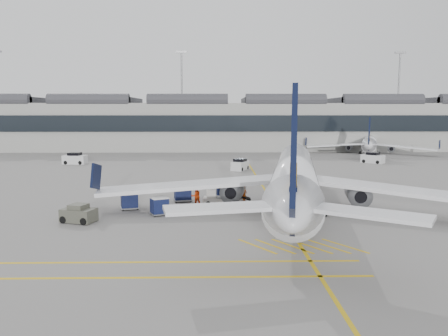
{
  "coord_description": "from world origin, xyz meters",
  "views": [
    {
      "loc": [
        4.21,
        -35.63,
        9.07
      ],
      "look_at": [
        4.98,
        3.66,
        4.0
      ],
      "focal_mm": 35.0,
      "sensor_mm": 36.0,
      "label": 1
    }
  ],
  "objects_px": {
    "baggage_cart_a": "(223,188)",
    "ramp_agent_b": "(196,196)",
    "airliner_main": "(294,177)",
    "ramp_agent_a": "(244,195)",
    "belt_loader": "(222,199)",
    "pushback_tug": "(79,214)"
  },
  "relations": [
    {
      "from": "baggage_cart_a",
      "to": "ramp_agent_b",
      "type": "relative_size",
      "value": 1.16
    },
    {
      "from": "airliner_main",
      "to": "ramp_agent_a",
      "type": "xyz_separation_m",
      "value": [
        -4.44,
        2.74,
        -2.14
      ]
    },
    {
      "from": "belt_loader",
      "to": "ramp_agent_b",
      "type": "relative_size",
      "value": 2.37
    },
    {
      "from": "belt_loader",
      "to": "pushback_tug",
      "type": "relative_size",
      "value": 1.53
    },
    {
      "from": "airliner_main",
      "to": "ramp_agent_b",
      "type": "distance_m",
      "value": 9.57
    },
    {
      "from": "baggage_cart_a",
      "to": "ramp_agent_a",
      "type": "bearing_deg",
      "value": -80.98
    },
    {
      "from": "ramp_agent_a",
      "to": "ramp_agent_b",
      "type": "height_order",
      "value": "ramp_agent_b"
    },
    {
      "from": "ramp_agent_a",
      "to": "belt_loader",
      "type": "bearing_deg",
      "value": 125.51
    },
    {
      "from": "belt_loader",
      "to": "baggage_cart_a",
      "type": "height_order",
      "value": "baggage_cart_a"
    },
    {
      "from": "belt_loader",
      "to": "baggage_cart_a",
      "type": "bearing_deg",
      "value": 89.41
    },
    {
      "from": "belt_loader",
      "to": "ramp_agent_a",
      "type": "bearing_deg",
      "value": -2.03
    },
    {
      "from": "belt_loader",
      "to": "ramp_agent_b",
      "type": "height_order",
      "value": "ramp_agent_b"
    },
    {
      "from": "ramp_agent_b",
      "to": "baggage_cart_a",
      "type": "bearing_deg",
      "value": -142.75
    },
    {
      "from": "baggage_cart_a",
      "to": "ramp_agent_a",
      "type": "distance_m",
      "value": 4.0
    },
    {
      "from": "airliner_main",
      "to": "ramp_agent_b",
      "type": "bearing_deg",
      "value": 178.3
    },
    {
      "from": "airliner_main",
      "to": "belt_loader",
      "type": "xyz_separation_m",
      "value": [
        -6.61,
        2.92,
        -2.55
      ]
    },
    {
      "from": "belt_loader",
      "to": "ramp_agent_b",
      "type": "distance_m",
      "value": 2.71
    },
    {
      "from": "airliner_main",
      "to": "ramp_agent_b",
      "type": "xyz_separation_m",
      "value": [
        -9.12,
        1.99,
        -2.12
      ]
    },
    {
      "from": "ramp_agent_b",
      "to": "pushback_tug",
      "type": "distance_m",
      "value": 11.12
    },
    {
      "from": "pushback_tug",
      "to": "ramp_agent_b",
      "type": "bearing_deg",
      "value": 50.16
    },
    {
      "from": "ramp_agent_a",
      "to": "pushback_tug",
      "type": "relative_size",
      "value": 0.63
    },
    {
      "from": "baggage_cart_a",
      "to": "pushback_tug",
      "type": "distance_m",
      "value": 15.78
    }
  ]
}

